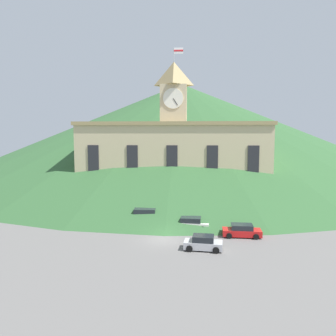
% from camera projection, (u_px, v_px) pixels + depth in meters
% --- Properties ---
extents(ground_plane, '(160.00, 160.00, 0.00)m').
position_uv_depth(ground_plane, '(163.00, 239.00, 36.82)').
color(ground_plane, '#605E5B').
extents(civic_building, '(33.06, 10.88, 26.61)m').
position_uv_depth(civic_building, '(174.00, 158.00, 58.14)').
color(civic_building, '#C6B289').
rests_on(civic_building, ground).
extents(banner_fence, '(30.71, 0.12, 2.69)m').
position_uv_depth(banner_fence, '(171.00, 202.00, 50.38)').
color(banner_fence, red).
rests_on(banner_fence, ground).
extents(hillside_backdrop, '(129.08, 129.08, 26.84)m').
position_uv_depth(hillside_backdrop, '(181.00, 129.00, 100.63)').
color(hillside_backdrop, '#2D562D').
rests_on(hillside_backdrop, ground).
extents(street_lamp_far_left, '(1.26, 0.36, 4.70)m').
position_uv_depth(street_lamp_far_left, '(98.00, 187.00, 51.99)').
color(street_lamp_far_left, black).
rests_on(street_lamp_far_left, ground).
extents(street_lamp_right, '(1.26, 0.36, 4.96)m').
position_uv_depth(street_lamp_right, '(167.00, 187.00, 51.21)').
color(street_lamp_right, black).
rests_on(street_lamp_right, ground).
extents(street_lamp_left, '(1.26, 0.36, 4.47)m').
position_uv_depth(street_lamp_left, '(243.00, 189.00, 50.42)').
color(street_lamp_left, black).
rests_on(street_lamp_left, ground).
extents(car_blue_van, '(5.13, 2.42, 2.10)m').
position_uv_depth(car_blue_van, '(145.00, 217.00, 43.02)').
color(car_blue_van, '#284C99').
rests_on(car_blue_van, ground).
extents(car_white_taxi, '(4.64, 2.44, 1.50)m').
position_uv_depth(car_white_taxi, '(191.00, 223.00, 40.82)').
color(car_white_taxi, white).
rests_on(car_white_taxi, ground).
extents(car_green_wagon, '(4.70, 2.34, 1.55)m').
position_uv_depth(car_green_wagon, '(242.00, 213.00, 46.08)').
color(car_green_wagon, '#2D663D').
rests_on(car_green_wagon, ground).
extents(car_silver_hatch, '(4.05, 2.33, 1.50)m').
position_uv_depth(car_silver_hatch, '(203.00, 243.00, 33.50)').
color(car_silver_hatch, '#B7B7BC').
rests_on(car_silver_hatch, ground).
extents(car_red_sedan, '(4.47, 2.27, 1.45)m').
position_uv_depth(car_red_sedan, '(242.00, 231.00, 37.80)').
color(car_red_sedan, red).
rests_on(car_red_sedan, ground).
extents(pedestrian, '(0.50, 0.50, 1.76)m').
position_uv_depth(pedestrian, '(197.00, 207.00, 48.76)').
color(pedestrian, olive).
rests_on(pedestrian, ground).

